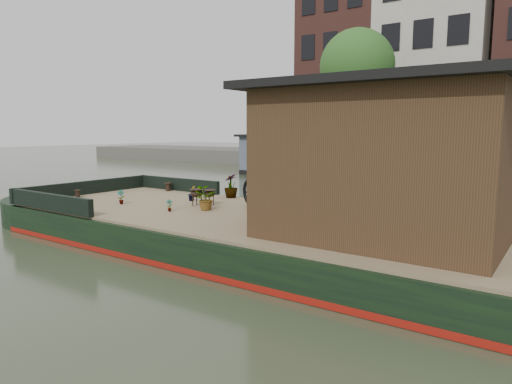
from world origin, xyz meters
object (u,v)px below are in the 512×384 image
Objects in this scene: brazier_front at (209,197)px; brazier_rear at (197,197)px; potted_plant_a at (121,197)px; bicycle at (266,187)px; cabin at (389,159)px; dinghy at (342,179)px.

brazier_front is 0.93× the size of brazier_rear.
brazier_rear is (1.55, 0.87, 0.02)m from potted_plant_a.
potted_plant_a is 0.88× the size of brazier_rear.
brazier_front reaches higher than potted_plant_a.
potted_plant_a is at bearing -150.77° from brazier_rear.
bicycle is 1.70m from brazier_rear.
dinghy is (-5.55, 10.41, -1.57)m from cabin.
potted_plant_a is at bearing -173.47° from dinghy.
potted_plant_a is 2.04m from brazier_front.
potted_plant_a reaches higher than dinghy.
bicycle is 5.68× the size of potted_plant_a.
bicycle reaches higher than brazier_rear.
potted_plant_a is at bearing -148.12° from brazier_front.
brazier_rear is at bearing -131.35° from brazier_front.
bicycle is 3.43m from potted_plant_a.
cabin is at bearing -3.95° from brazier_rear.
cabin is 2.12× the size of bicycle.
cabin reaches higher than bicycle.
cabin is 11.40× the size of brazier_front.
brazier_rear is (-1.62, -0.39, -0.31)m from bicycle.
potted_plant_a is 0.95× the size of brazier_front.
brazier_rear reaches higher than potted_plant_a.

